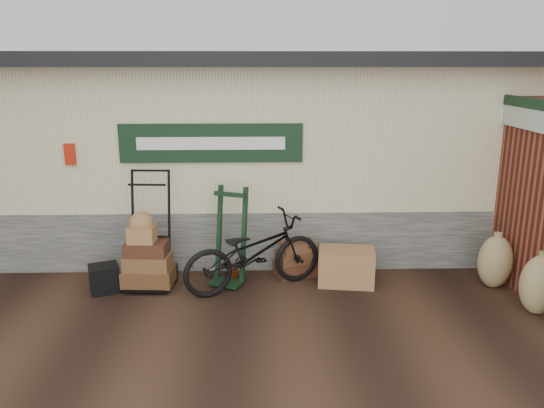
{
  "coord_description": "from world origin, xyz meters",
  "views": [
    {
      "loc": [
        0.36,
        -6.54,
        3.06
      ],
      "look_at": [
        0.56,
        0.9,
        1.07
      ],
      "focal_mm": 35.0,
      "sensor_mm": 36.0,
      "label": 1
    }
  ],
  "objects_px": {
    "porter_trolley": "(149,228)",
    "bicycle": "(254,249)",
    "suitcase_stack": "(296,258)",
    "wicker_hamper": "(346,267)",
    "green_barrow": "(230,236)",
    "black_trunk": "(104,278)"
  },
  "relations": [
    {
      "from": "wicker_hamper",
      "to": "bicycle",
      "type": "height_order",
      "value": "bicycle"
    },
    {
      "from": "porter_trolley",
      "to": "green_barrow",
      "type": "height_order",
      "value": "porter_trolley"
    },
    {
      "from": "wicker_hamper",
      "to": "black_trunk",
      "type": "distance_m",
      "value": 3.37
    },
    {
      "from": "green_barrow",
      "to": "bicycle",
      "type": "xyz_separation_m",
      "value": [
        0.33,
        -0.23,
        -0.11
      ]
    },
    {
      "from": "green_barrow",
      "to": "wicker_hamper",
      "type": "distance_m",
      "value": 1.7
    },
    {
      "from": "green_barrow",
      "to": "black_trunk",
      "type": "relative_size",
      "value": 3.65
    },
    {
      "from": "green_barrow",
      "to": "suitcase_stack",
      "type": "xyz_separation_m",
      "value": [
        0.96,
        0.23,
        -0.43
      ]
    },
    {
      "from": "porter_trolley",
      "to": "suitcase_stack",
      "type": "distance_m",
      "value": 2.16
    },
    {
      "from": "suitcase_stack",
      "to": "porter_trolley",
      "type": "bearing_deg",
      "value": -172.99
    },
    {
      "from": "porter_trolley",
      "to": "green_barrow",
      "type": "relative_size",
      "value": 1.19
    },
    {
      "from": "porter_trolley",
      "to": "green_barrow",
      "type": "distance_m",
      "value": 1.12
    },
    {
      "from": "black_trunk",
      "to": "porter_trolley",
      "type": "bearing_deg",
      "value": 22.99
    },
    {
      "from": "porter_trolley",
      "to": "bicycle",
      "type": "distance_m",
      "value": 1.48
    },
    {
      "from": "porter_trolley",
      "to": "wicker_hamper",
      "type": "bearing_deg",
      "value": 2.59
    },
    {
      "from": "black_trunk",
      "to": "wicker_hamper",
      "type": "bearing_deg",
      "value": 3.24
    },
    {
      "from": "green_barrow",
      "to": "black_trunk",
      "type": "xyz_separation_m",
      "value": [
        -1.72,
        -0.28,
        -0.5
      ]
    },
    {
      "from": "wicker_hamper",
      "to": "bicycle",
      "type": "xyz_separation_m",
      "value": [
        -1.31,
        -0.14,
        0.33
      ]
    },
    {
      "from": "porter_trolley",
      "to": "wicker_hamper",
      "type": "height_order",
      "value": "porter_trolley"
    },
    {
      "from": "suitcase_stack",
      "to": "wicker_hamper",
      "type": "bearing_deg",
      "value": -24.95
    },
    {
      "from": "bicycle",
      "to": "suitcase_stack",
      "type": "bearing_deg",
      "value": -76.53
    },
    {
      "from": "suitcase_stack",
      "to": "wicker_hamper",
      "type": "height_order",
      "value": "suitcase_stack"
    },
    {
      "from": "wicker_hamper",
      "to": "bicycle",
      "type": "distance_m",
      "value": 1.36
    }
  ]
}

